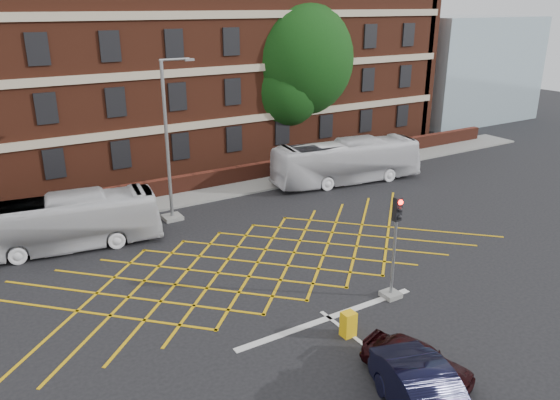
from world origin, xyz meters
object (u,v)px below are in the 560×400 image
bus_left (58,224)px  utility_cabinet (348,324)px  traffic_light_near (394,257)px  bus_right (347,162)px  deciduous_tree (293,67)px  street_lamp (170,168)px  car_maroon (417,361)px

bus_left → utility_cabinet: bearing=-142.2°
traffic_light_near → utility_cabinet: (-3.18, -1.25, -1.30)m
bus_right → utility_cabinet: bus_right is taller
bus_left → deciduous_tree: deciduous_tree is taller
deciduous_tree → bus_left: bearing=-153.4°
bus_left → traffic_light_near: 15.75m
traffic_light_near → street_lamp: 13.44m
deciduous_tree → street_lamp: size_ratio=1.38×
deciduous_tree → utility_cabinet: bearing=-118.5°
bus_right → street_lamp: size_ratio=1.18×
car_maroon → traffic_light_near: (2.79, 4.20, 1.16)m
bus_right → deciduous_tree: deciduous_tree is taller
car_maroon → deciduous_tree: bearing=45.7°
traffic_light_near → deciduous_tree: bearing=66.8°
bus_right → traffic_light_near: 15.08m
traffic_light_near → bus_left: bearing=131.5°
deciduous_tree → traffic_light_near: deciduous_tree is taller
bus_left → car_maroon: size_ratio=2.69×
traffic_light_near → street_lamp: street_lamp is taller
bus_left → street_lamp: street_lamp is taller
traffic_light_near → utility_cabinet: 3.66m
bus_left → deciduous_tree: 22.68m
bus_right → utility_cabinet: size_ratio=10.84×
car_maroon → traffic_light_near: traffic_light_near is taller
bus_left → traffic_light_near: bearing=-129.7°
bus_right → street_lamp: street_lamp is taller
deciduous_tree → street_lamp: 16.77m
car_maroon → traffic_light_near: size_ratio=0.83×
street_lamp → utility_cabinet: (1.17, -13.90, -2.46)m
deciduous_tree → utility_cabinet: (-12.47, -22.93, -6.13)m
bus_left → deciduous_tree: bearing=-54.6°
car_maroon → utility_cabinet: (-0.39, 2.95, -0.14)m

